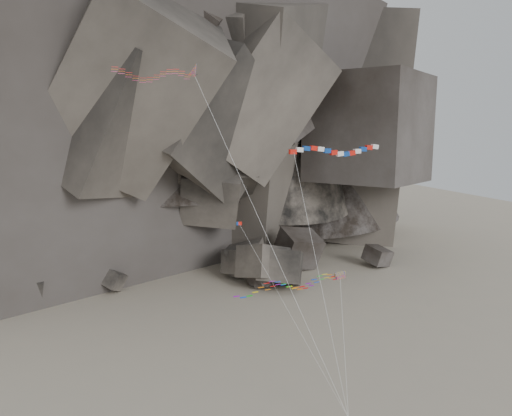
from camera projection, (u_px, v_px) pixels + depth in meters
name	position (u px, v px, depth m)	size (l,w,h in m)	color
ground	(272.00, 387.00, 55.14)	(260.00, 260.00, 0.00)	gray
headland	(140.00, 60.00, 110.90)	(110.00, 70.00, 84.00)	#5D544C
boulder_field	(218.00, 272.00, 87.47)	(82.55, 19.14, 8.88)	#47423F
delta_kite	(151.00, 74.00, 48.28)	(18.37, 15.86, 33.03)	red
banner_kite	(336.00, 151.00, 57.59)	(12.52, 15.15, 24.47)	red
parafoil_kite	(286.00, 285.00, 51.94)	(13.56, 9.50, 11.03)	#D8C20C
pennant_kite	(258.00, 257.00, 52.88)	(5.53, 14.49, 16.35)	red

